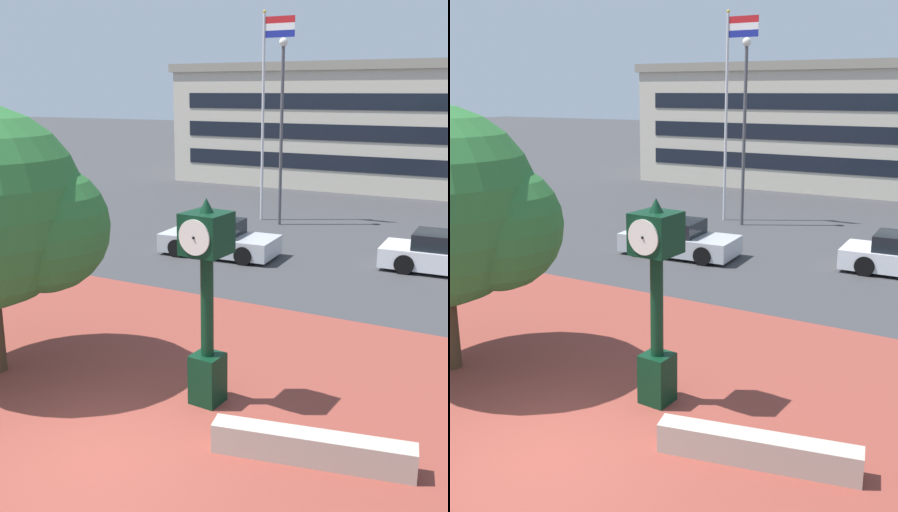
# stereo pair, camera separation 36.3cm
# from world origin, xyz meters

# --- Properties ---
(ground_plane) EXTENTS (200.00, 200.00, 0.00)m
(ground_plane) POSITION_xyz_m (0.00, 0.00, 0.00)
(ground_plane) COLOR #38383A
(plaza_brick_paving) EXTENTS (44.00, 11.84, 0.01)m
(plaza_brick_paving) POSITION_xyz_m (0.00, 1.92, 0.00)
(plaza_brick_paving) COLOR brown
(plaza_brick_paving) RESTS_ON ground
(planter_wall) EXTENTS (3.21, 1.05, 0.50)m
(planter_wall) POSITION_xyz_m (3.05, 1.50, 0.25)
(planter_wall) COLOR #ADA393
(planter_wall) RESTS_ON ground
(street_clock) EXTENTS (0.79, 0.86, 3.89)m
(street_clock) POSITION_xyz_m (0.64, 2.43, 2.18)
(street_clock) COLOR black
(street_clock) RESTS_ON ground
(car_street_near) EXTENTS (4.20, 2.07, 1.28)m
(car_street_near) POSITION_xyz_m (-4.33, 12.00, 0.57)
(car_street_near) COLOR #B7BABF
(car_street_near) RESTS_ON ground
(flagpole_primary) EXTENTS (1.45, 0.14, 8.97)m
(flagpole_primary) POSITION_xyz_m (-5.47, 18.44, 5.15)
(flagpole_primary) COLOR silver
(flagpole_primary) RESTS_ON ground
(civic_building) EXTENTS (24.56, 15.41, 7.31)m
(civic_building) POSITION_xyz_m (-3.89, 34.98, 3.66)
(civic_building) COLOR beige
(civic_building) RESTS_ON ground
(street_lamp_post) EXTENTS (0.36, 0.36, 7.79)m
(street_lamp_post) POSITION_xyz_m (-4.45, 17.85, 4.67)
(street_lamp_post) COLOR #4C4C51
(street_lamp_post) RESTS_ON ground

